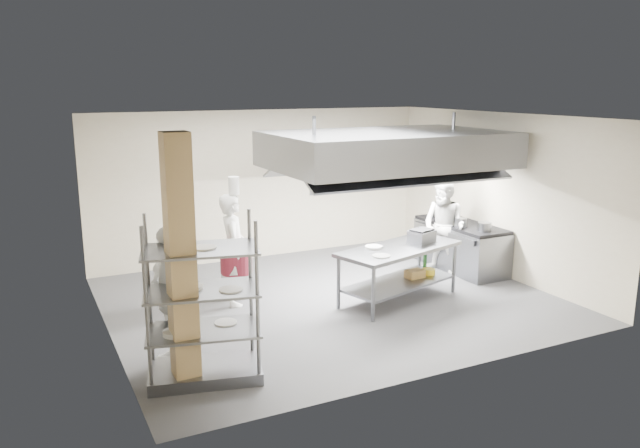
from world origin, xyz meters
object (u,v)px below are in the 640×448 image
island (398,274)px  chef_head (234,250)px  pass_rack (202,299)px  chef_line (444,227)px  stockpot (461,222)px  cooking_range (460,247)px  chef_plating (172,297)px  griddle (422,236)px

island → chef_head: 2.72m
pass_rack → chef_line: pass_rack is taller
chef_line → stockpot: bearing=41.7°
cooking_range → chef_plating: size_ratio=1.10×
chef_line → stockpot: 0.32m
chef_head → chef_plating: chef_plating is taller
chef_plating → pass_rack: bearing=11.2°
pass_rack → cooking_range: size_ratio=1.00×
chef_line → griddle: (-1.09, -0.82, 0.11)m
chef_head → cooking_range: bearing=-74.8°
chef_line → chef_plating: size_ratio=0.98×
pass_rack → chef_plating: size_ratio=1.10×
chef_line → griddle: size_ratio=4.41×
griddle → chef_head: bearing=144.5°
chef_plating → chef_line: bearing=93.2°
pass_rack → chef_head: bearing=76.8°
cooking_range → stockpot: size_ratio=8.62×
chef_plating → griddle: chef_plating is taller
cooking_range → chef_plating: chef_plating is taller
chef_plating → griddle: 4.49m
island → cooking_range: island is taller
chef_head → chef_line: (4.07, -0.12, -0.02)m
pass_rack → cooking_range: pass_rack is taller
cooking_range → griddle: griddle is taller
island → chef_plating: chef_plating is taller
island → chef_head: (-2.47, 1.04, 0.46)m
chef_line → chef_plating: chef_plating is taller
stockpot → pass_rack: bearing=-159.4°
pass_rack → stockpot: 5.89m
cooking_range → chef_plating: 6.25m
chef_plating → stockpot: size_ratio=7.86×
island → pass_rack: size_ratio=1.09×
chef_head → stockpot: (4.33, -0.27, 0.07)m
pass_rack → chef_line: size_ratio=1.12×
cooking_range → chef_line: 0.68m
pass_rack → cooking_range: 6.20m
stockpot → chef_line: bearing=150.7°
island → cooking_range: 2.31m
stockpot → chef_head: bearing=176.4°
cooking_range → stockpot: bearing=-133.3°
chef_head → stockpot: size_ratio=7.85×
cooking_range → chef_head: 4.58m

